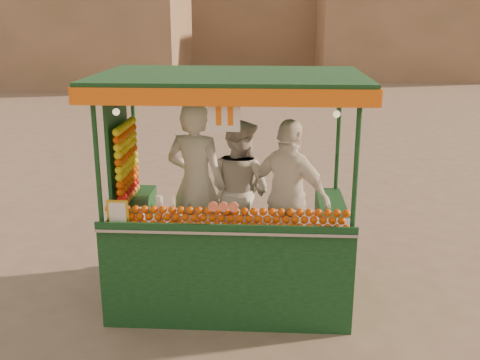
# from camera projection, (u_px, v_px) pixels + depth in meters

# --- Properties ---
(ground) EXTENTS (90.00, 90.00, 0.00)m
(ground) POSITION_uv_depth(u_px,v_px,m) (261.00, 293.00, 6.60)
(ground) COLOR brown
(ground) RESTS_ON ground
(building_left) EXTENTS (10.00, 6.00, 6.00)m
(building_left) POSITION_uv_depth(u_px,v_px,m) (73.00, 17.00, 25.34)
(building_left) COLOR #9C7759
(building_left) RESTS_ON ground
(building_right) EXTENTS (9.00, 6.00, 5.00)m
(building_right) POSITION_uv_depth(u_px,v_px,m) (408.00, 27.00, 28.44)
(building_right) COLOR #9C7759
(building_right) RESTS_ON ground
(building_center) EXTENTS (14.00, 7.00, 7.00)m
(building_center) POSITION_uv_depth(u_px,v_px,m) (239.00, 7.00, 34.37)
(building_center) COLOR #9C7759
(building_center) RESTS_ON ground
(juice_cart) EXTENTS (2.84, 1.84, 2.58)m
(juice_cart) POSITION_uv_depth(u_px,v_px,m) (224.00, 232.00, 6.22)
(juice_cart) COLOR #0E3313
(juice_cart) RESTS_ON ground
(vendor_left) EXTENTS (0.81, 0.65, 1.95)m
(vendor_left) POSITION_uv_depth(u_px,v_px,m) (196.00, 184.00, 6.47)
(vendor_left) COLOR silver
(vendor_left) RESTS_ON ground
(vendor_middle) EXTENTS (1.06, 1.02, 1.72)m
(vendor_middle) POSITION_uv_depth(u_px,v_px,m) (239.00, 190.00, 6.65)
(vendor_middle) COLOR silver
(vendor_middle) RESTS_ON ground
(vendor_right) EXTENTS (1.11, 0.94, 1.78)m
(vendor_right) POSITION_uv_depth(u_px,v_px,m) (289.00, 197.00, 6.30)
(vendor_right) COLOR white
(vendor_right) RESTS_ON ground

